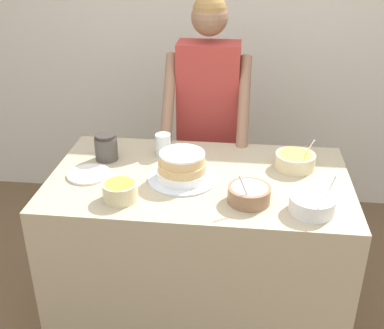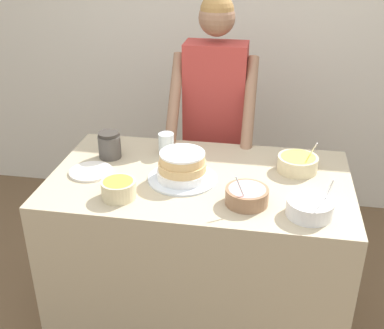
{
  "view_description": "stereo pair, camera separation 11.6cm",
  "coord_description": "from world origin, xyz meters",
  "px_view_note": "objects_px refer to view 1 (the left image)",
  "views": [
    {
      "loc": [
        0.2,
        -1.65,
        2.07
      ],
      "look_at": [
        -0.03,
        0.38,
        1.04
      ],
      "focal_mm": 45.0,
      "sensor_mm": 36.0,
      "label": 1
    },
    {
      "loc": [
        0.32,
        -1.63,
        2.07
      ],
      "look_at": [
        -0.03,
        0.38,
        1.04
      ],
      "focal_mm": 45.0,
      "sensor_mm": 36.0,
      "label": 2
    }
  ],
  "objects_px": {
    "cake": "(182,168)",
    "frosting_bowl_pink": "(249,194)",
    "frosting_bowl_yellow": "(295,160)",
    "stoneware_jar": "(106,147)",
    "drinking_glass": "(163,145)",
    "ceramic_plate": "(89,174)",
    "person_baker": "(208,108)",
    "frosting_bowl_white": "(312,203)",
    "frosting_bowl_orange": "(120,191)"
  },
  "relations": [
    {
      "from": "cake",
      "to": "frosting_bowl_pink",
      "type": "height_order",
      "value": "frosting_bowl_pink"
    },
    {
      "from": "frosting_bowl_yellow",
      "to": "stoneware_jar",
      "type": "bearing_deg",
      "value": -179.31
    },
    {
      "from": "drinking_glass",
      "to": "ceramic_plate",
      "type": "distance_m",
      "value": 0.43
    },
    {
      "from": "frosting_bowl_yellow",
      "to": "ceramic_plate",
      "type": "xyz_separation_m",
      "value": [
        -1.01,
        -0.2,
        -0.04
      ]
    },
    {
      "from": "person_baker",
      "to": "frosting_bowl_pink",
      "type": "xyz_separation_m",
      "value": [
        0.26,
        -0.89,
        -0.07
      ]
    },
    {
      "from": "frosting_bowl_white",
      "to": "frosting_bowl_pink",
      "type": "relative_size",
      "value": 1.03
    },
    {
      "from": "ceramic_plate",
      "to": "frosting_bowl_orange",
      "type": "bearing_deg",
      "value": -44.2
    },
    {
      "from": "frosting_bowl_yellow",
      "to": "stoneware_jar",
      "type": "height_order",
      "value": "frosting_bowl_yellow"
    },
    {
      "from": "cake",
      "to": "stoneware_jar",
      "type": "distance_m",
      "value": 0.46
    },
    {
      "from": "frosting_bowl_yellow",
      "to": "cake",
      "type": "bearing_deg",
      "value": -160.92
    },
    {
      "from": "frosting_bowl_white",
      "to": "ceramic_plate",
      "type": "bearing_deg",
      "value": 168.63
    },
    {
      "from": "frosting_bowl_white",
      "to": "cake",
      "type": "bearing_deg",
      "value": 159.49
    },
    {
      "from": "frosting_bowl_yellow",
      "to": "drinking_glass",
      "type": "xyz_separation_m",
      "value": [
        -0.69,
        0.07,
        0.02
      ]
    },
    {
      "from": "person_baker",
      "to": "drinking_glass",
      "type": "relative_size",
      "value": 14.48
    },
    {
      "from": "stoneware_jar",
      "to": "frosting_bowl_yellow",
      "type": "bearing_deg",
      "value": 0.69
    },
    {
      "from": "drinking_glass",
      "to": "ceramic_plate",
      "type": "relative_size",
      "value": 0.55
    },
    {
      "from": "frosting_bowl_white",
      "to": "frosting_bowl_pink",
      "type": "height_order",
      "value": "frosting_bowl_white"
    },
    {
      "from": "cake",
      "to": "frosting_bowl_pink",
      "type": "bearing_deg",
      "value": -27.85
    },
    {
      "from": "frosting_bowl_yellow",
      "to": "drinking_glass",
      "type": "relative_size",
      "value": 1.68
    },
    {
      "from": "frosting_bowl_orange",
      "to": "drinking_glass",
      "type": "bearing_deg",
      "value": 76.81
    },
    {
      "from": "frosting_bowl_yellow",
      "to": "ceramic_plate",
      "type": "distance_m",
      "value": 1.03
    },
    {
      "from": "frosting_bowl_yellow",
      "to": "frosting_bowl_white",
      "type": "distance_m",
      "value": 0.41
    },
    {
      "from": "stoneware_jar",
      "to": "frosting_bowl_orange",
      "type": "bearing_deg",
      "value": -66.31
    },
    {
      "from": "cake",
      "to": "frosting_bowl_orange",
      "type": "xyz_separation_m",
      "value": [
        -0.25,
        -0.22,
        -0.02
      ]
    },
    {
      "from": "person_baker",
      "to": "frosting_bowl_orange",
      "type": "xyz_separation_m",
      "value": [
        -0.31,
        -0.94,
        -0.06
      ]
    },
    {
      "from": "ceramic_plate",
      "to": "stoneware_jar",
      "type": "bearing_deg",
      "value": 78.06
    },
    {
      "from": "frosting_bowl_yellow",
      "to": "frosting_bowl_pink",
      "type": "height_order",
      "value": "frosting_bowl_pink"
    },
    {
      "from": "person_baker",
      "to": "cake",
      "type": "relative_size",
      "value": 5.1
    },
    {
      "from": "frosting_bowl_yellow",
      "to": "frosting_bowl_orange",
      "type": "distance_m",
      "value": 0.9
    },
    {
      "from": "frosting_bowl_white",
      "to": "frosting_bowl_pink",
      "type": "xyz_separation_m",
      "value": [
        -0.27,
        0.05,
        0.0
      ]
    },
    {
      "from": "frosting_bowl_white",
      "to": "ceramic_plate",
      "type": "height_order",
      "value": "frosting_bowl_white"
    },
    {
      "from": "frosting_bowl_pink",
      "to": "ceramic_plate",
      "type": "height_order",
      "value": "frosting_bowl_pink"
    },
    {
      "from": "frosting_bowl_orange",
      "to": "ceramic_plate",
      "type": "distance_m",
      "value": 0.3
    },
    {
      "from": "person_baker",
      "to": "frosting_bowl_orange",
      "type": "height_order",
      "value": "person_baker"
    },
    {
      "from": "frosting_bowl_orange",
      "to": "frosting_bowl_pink",
      "type": "xyz_separation_m",
      "value": [
        0.57,
        0.05,
        -0.0
      ]
    },
    {
      "from": "frosting_bowl_yellow",
      "to": "frosting_bowl_white",
      "type": "bearing_deg",
      "value": -84.2
    },
    {
      "from": "person_baker",
      "to": "stoneware_jar",
      "type": "xyz_separation_m",
      "value": [
        -0.49,
        -0.54,
        -0.04
      ]
    },
    {
      "from": "frosting_bowl_orange",
      "to": "ceramic_plate",
      "type": "relative_size",
      "value": 0.73
    },
    {
      "from": "frosting_bowl_orange",
      "to": "frosting_bowl_pink",
      "type": "height_order",
      "value": "frosting_bowl_pink"
    },
    {
      "from": "person_baker",
      "to": "ceramic_plate",
      "type": "bearing_deg",
      "value": -125.69
    },
    {
      "from": "frosting_bowl_yellow",
      "to": "stoneware_jar",
      "type": "relative_size",
      "value": 1.43
    },
    {
      "from": "ceramic_plate",
      "to": "frosting_bowl_pink",
      "type": "bearing_deg",
      "value": -11.58
    },
    {
      "from": "cake",
      "to": "person_baker",
      "type": "bearing_deg",
      "value": 85.17
    },
    {
      "from": "cake",
      "to": "frosting_bowl_white",
      "type": "height_order",
      "value": "frosting_bowl_white"
    },
    {
      "from": "person_baker",
      "to": "frosting_bowl_yellow",
      "type": "bearing_deg",
      "value": -47.42
    },
    {
      "from": "cake",
      "to": "frosting_bowl_pink",
      "type": "xyz_separation_m",
      "value": [
        0.32,
        -0.17,
        -0.02
      ]
    },
    {
      "from": "person_baker",
      "to": "ceramic_plate",
      "type": "xyz_separation_m",
      "value": [
        -0.53,
        -0.73,
        -0.1
      ]
    },
    {
      "from": "person_baker",
      "to": "ceramic_plate",
      "type": "relative_size",
      "value": 8.02
    },
    {
      "from": "frosting_bowl_white",
      "to": "frosting_bowl_pink",
      "type": "bearing_deg",
      "value": 169.24
    },
    {
      "from": "frosting_bowl_orange",
      "to": "frosting_bowl_white",
      "type": "height_order",
      "value": "frosting_bowl_white"
    }
  ]
}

